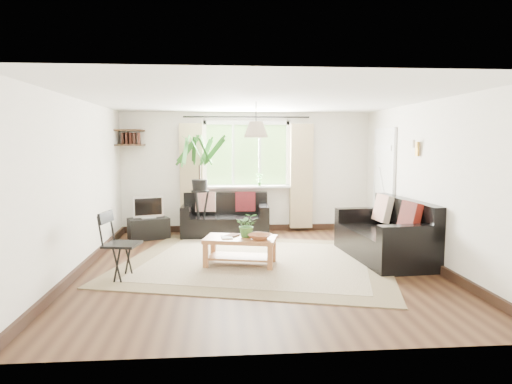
{
  "coord_description": "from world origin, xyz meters",
  "views": [
    {
      "loc": [
        -0.56,
        -6.44,
        1.8
      ],
      "look_at": [
        0.0,
        0.4,
        1.05
      ],
      "focal_mm": 32.0,
      "sensor_mm": 36.0,
      "label": 1
    }
  ],
  "objects": [
    {
      "name": "bowl",
      "position": [
        0.01,
        -0.07,
        0.46
      ],
      "size": [
        0.44,
        0.44,
        0.08
      ],
      "primitive_type": "imported",
      "rotation": [
        0.0,
        0.0,
        -0.57
      ],
      "color": "brown",
      "rests_on": "coffee_table"
    },
    {
      "name": "wall_sconce",
      "position": [
        2.43,
        0.3,
        1.74
      ],
      "size": [
        0.12,
        0.12,
        0.28
      ],
      "primitive_type": null,
      "color": "beige",
      "rests_on": "wall_right"
    },
    {
      "name": "door",
      "position": [
        2.47,
        1.7,
        1.0
      ],
      "size": [
        0.06,
        0.96,
        2.06
      ],
      "primitive_type": "cube",
      "color": "silver",
      "rests_on": "wall_right"
    },
    {
      "name": "coffee_table",
      "position": [
        -0.26,
        0.09,
        0.21
      ],
      "size": [
        1.13,
        0.78,
        0.42
      ],
      "primitive_type": null,
      "rotation": [
        0.0,
        0.0,
        -0.23
      ],
      "color": "brown",
      "rests_on": "floor"
    },
    {
      "name": "floor",
      "position": [
        0.0,
        0.0,
        0.0
      ],
      "size": [
        5.5,
        5.5,
        0.0
      ],
      "primitive_type": "plane",
      "color": "black",
      "rests_on": "ground"
    },
    {
      "name": "table_plant",
      "position": [
        -0.15,
        0.11,
        0.6
      ],
      "size": [
        0.32,
        0.28,
        0.36
      ],
      "primitive_type": "imported",
      "rotation": [
        0.0,
        0.0,
        0.0
      ],
      "color": "#386D2B",
      "rests_on": "coffee_table"
    },
    {
      "name": "book_a",
      "position": [
        -0.53,
        0.06,
        0.43
      ],
      "size": [
        0.18,
        0.23,
        0.02
      ],
      "primitive_type": "imported",
      "rotation": [
        0.0,
        0.0,
        0.09
      ],
      "color": "white",
      "rests_on": "coffee_table"
    },
    {
      "name": "wall_left",
      "position": [
        -2.5,
        0.0,
        1.2
      ],
      "size": [
        0.02,
        5.5,
        2.4
      ],
      "primitive_type": "cube",
      "color": "white",
      "rests_on": "floor"
    },
    {
      "name": "wall_front",
      "position": [
        0.0,
        -2.75,
        1.2
      ],
      "size": [
        5.0,
        0.02,
        2.4
      ],
      "primitive_type": "cube",
      "color": "white",
      "rests_on": "floor"
    },
    {
      "name": "corner_shelf",
      "position": [
        -2.25,
        2.5,
        1.89
      ],
      "size": [
        0.5,
        0.5,
        0.34
      ],
      "primitive_type": null,
      "color": "black",
      "rests_on": "wall_back"
    },
    {
      "name": "tv",
      "position": [
        -1.88,
        2.11,
        0.6
      ],
      "size": [
        0.59,
        0.37,
        0.43
      ],
      "primitive_type": null,
      "rotation": [
        0.0,
        0.0,
        0.37
      ],
      "color": "#A5A5AA",
      "rests_on": "tv_stand"
    },
    {
      "name": "window",
      "position": [
        0.0,
        2.71,
        1.55
      ],
      "size": [
        2.5,
        0.16,
        2.16
      ],
      "primitive_type": null,
      "color": "white",
      "rests_on": "wall_back"
    },
    {
      "name": "ceiling",
      "position": [
        0.0,
        0.0,
        2.4
      ],
      "size": [
        5.5,
        5.5,
        0.0
      ],
      "primitive_type": "plane",
      "rotation": [
        3.14,
        0.0,
        0.0
      ],
      "color": "white",
      "rests_on": "floor"
    },
    {
      "name": "wall_back",
      "position": [
        0.0,
        2.75,
        1.2
      ],
      "size": [
        5.0,
        0.02,
        2.4
      ],
      "primitive_type": "cube",
      "color": "white",
      "rests_on": "floor"
    },
    {
      "name": "wall_right",
      "position": [
        2.5,
        0.0,
        1.2
      ],
      "size": [
        0.02,
        5.5,
        2.4
      ],
      "primitive_type": "cube",
      "color": "white",
      "rests_on": "floor"
    },
    {
      "name": "rug",
      "position": [
        0.0,
        0.27,
        0.01
      ],
      "size": [
        4.63,
        4.24,
        0.02
      ],
      "primitive_type": "cube",
      "rotation": [
        0.0,
        0.0,
        -0.26
      ],
      "color": "#C4B498",
      "rests_on": "floor"
    },
    {
      "name": "sofa_back",
      "position": [
        -0.44,
        2.28,
        0.39
      ],
      "size": [
        1.68,
        0.89,
        0.78
      ],
      "primitive_type": null,
      "rotation": [
        0.0,
        0.0,
        -0.04
      ],
      "color": "black",
      "rests_on": "floor"
    },
    {
      "name": "sill_plant",
      "position": [
        0.25,
        2.63,
        1.06
      ],
      "size": [
        0.14,
        0.1,
        0.27
      ],
      "primitive_type": "imported",
      "color": "#2D6023",
      "rests_on": "window"
    },
    {
      "name": "sofa_right",
      "position": [
        1.97,
        0.3,
        0.44
      ],
      "size": [
        1.94,
        1.1,
        0.88
      ],
      "primitive_type": null,
      "rotation": [
        0.0,
        0.0,
        -1.48
      ],
      "color": "black",
      "rests_on": "floor"
    },
    {
      "name": "tv_stand",
      "position": [
        -1.88,
        2.11,
        0.2
      ],
      "size": [
        0.82,
        0.64,
        0.39
      ],
      "primitive_type": "cube",
      "rotation": [
        0.0,
        0.0,
        0.37
      ],
      "color": "black",
      "rests_on": "floor"
    },
    {
      "name": "palm_stand",
      "position": [
        -0.92,
        2.12,
        0.98
      ],
      "size": [
        0.86,
        0.86,
        1.95
      ],
      "primitive_type": null,
      "rotation": [
        0.0,
        0.0,
        -0.14
      ],
      "color": "black",
      "rests_on": "floor"
    },
    {
      "name": "pendant_lamp",
      "position": [
        0.0,
        0.4,
        2.05
      ],
      "size": [
        0.36,
        0.36,
        0.54
      ],
      "primitive_type": null,
      "color": "beige",
      "rests_on": "ceiling"
    },
    {
      "name": "folding_chair",
      "position": [
        -1.83,
        -0.44,
        0.45
      ],
      "size": [
        0.54,
        0.54,
        0.9
      ],
      "primitive_type": null,
      "rotation": [
        0.0,
        0.0,
        1.39
      ],
      "color": "black",
      "rests_on": "floor"
    },
    {
      "name": "book_b",
      "position": [
        -0.43,
        0.24,
        0.43
      ],
      "size": [
        0.25,
        0.27,
        0.02
      ],
      "primitive_type": "imported",
      "rotation": [
        0.0,
        0.0,
        -0.57
      ],
      "color": "#4F2C1F",
      "rests_on": "coffee_table"
    }
  ]
}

